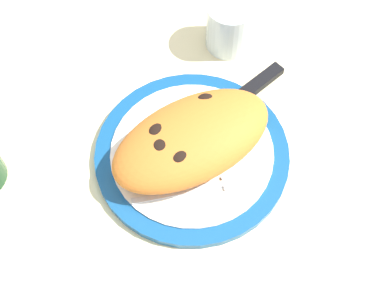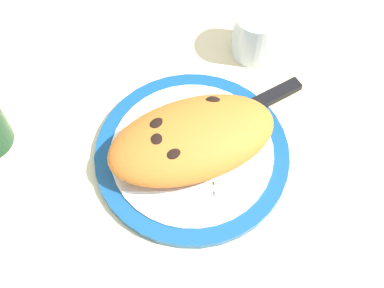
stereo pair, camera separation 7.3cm
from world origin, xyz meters
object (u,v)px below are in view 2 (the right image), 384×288
Objects in this scene: calzone at (192,138)px; knife at (251,107)px; fork at (195,189)px; water_glass at (256,35)px; plate at (192,154)px.

calzone is 11.67cm from knife.
knife is (9.55, 12.68, 0.30)cm from fork.
water_glass is (2.44, 12.68, 1.55)cm from knife.
calzone is 22.40cm from water_glass.
plate is 3.38× the size of water_glass.
calzone is at bearing 91.49° from plate.
knife is (9.42, 6.53, 1.35)cm from plate.
calzone is at bearing -146.40° from knife.
plate is at bearing -88.51° from calzone.
calzone is 1.58× the size of fork.
plate is at bearing -145.27° from knife.
calzone is (-0.01, 0.27, 4.20)cm from plate.
fork is at bearing -91.16° from plate.
knife is at bearing 33.60° from calzone.
fork is 0.71× the size of knife.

